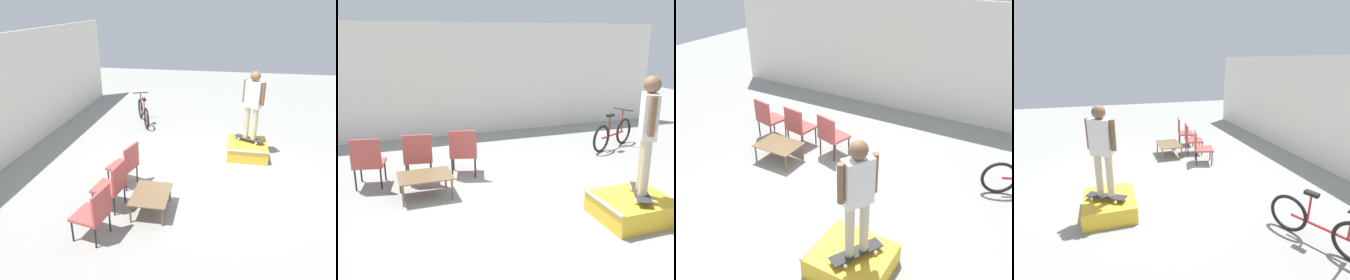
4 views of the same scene
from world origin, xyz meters
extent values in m
plane|color=gray|center=(0.00, 0.00, 0.00)|extent=(24.00, 24.00, 0.00)
cube|color=white|center=(0.00, 4.96, 1.50)|extent=(12.00, 0.06, 3.00)
cube|color=gold|center=(1.13, -0.78, 0.17)|extent=(1.08, 0.97, 0.34)
cylinder|color=#B7B7BC|center=(0.59, -0.78, 0.34)|extent=(0.05, 0.97, 0.05)
cube|color=#2D2D2D|center=(1.23, -0.83, 0.42)|extent=(0.55, 0.77, 0.02)
cylinder|color=white|center=(1.24, -0.56, 0.39)|extent=(0.05, 0.06, 0.05)
cylinder|color=white|center=(1.44, -0.67, 0.39)|extent=(0.05, 0.06, 0.05)
cylinder|color=white|center=(1.01, -0.98, 0.39)|extent=(0.05, 0.06, 0.05)
cylinder|color=white|center=(1.21, -1.09, 0.39)|extent=(0.05, 0.06, 0.05)
cylinder|color=#C6B793|center=(1.17, -0.92, 0.84)|extent=(0.13, 0.13, 0.82)
cylinder|color=#C6B793|center=(1.28, -0.73, 0.84)|extent=(0.13, 0.13, 0.82)
cube|color=silver|center=(1.23, -0.83, 1.58)|extent=(0.37, 0.43, 0.65)
cylinder|color=brown|center=(1.10, -1.03, 1.63)|extent=(0.09, 0.09, 0.55)
cylinder|color=brown|center=(1.35, -0.62, 1.63)|extent=(0.09, 0.09, 0.55)
sphere|color=brown|center=(1.23, -0.83, 2.03)|extent=(0.24, 0.24, 0.24)
cube|color=brown|center=(-1.69, 1.08, 0.37)|extent=(0.90, 0.68, 0.02)
cylinder|color=brown|center=(-2.09, 0.79, 0.18)|extent=(0.04, 0.04, 0.36)
cylinder|color=brown|center=(-1.29, 0.79, 0.18)|extent=(0.04, 0.04, 0.36)
cylinder|color=brown|center=(-2.09, 1.37, 0.18)|extent=(0.04, 0.04, 0.36)
cylinder|color=brown|center=(-1.29, 1.37, 0.18)|extent=(0.04, 0.04, 0.36)
cylinder|color=black|center=(-2.31, 2.08, 0.20)|extent=(0.03, 0.03, 0.40)
cylinder|color=black|center=(-2.74, 2.17, 0.20)|extent=(0.03, 0.03, 0.40)
cylinder|color=black|center=(-2.39, 1.65, 0.20)|extent=(0.03, 0.03, 0.40)
cylinder|color=black|center=(-2.83, 1.73, 0.20)|extent=(0.03, 0.03, 0.40)
cube|color=#B74C47|center=(-2.57, 1.91, 0.43)|extent=(0.61, 0.61, 0.05)
cube|color=#B74C47|center=(-2.61, 1.67, 0.70)|extent=(0.52, 0.14, 0.50)
cylinder|color=black|center=(-1.44, 2.09, 0.20)|extent=(0.03, 0.03, 0.40)
cylinder|color=black|center=(-1.87, 2.16, 0.20)|extent=(0.03, 0.03, 0.40)
cylinder|color=black|center=(-1.51, 1.66, 0.20)|extent=(0.03, 0.03, 0.40)
cylinder|color=black|center=(-1.94, 1.72, 0.20)|extent=(0.03, 0.03, 0.40)
cube|color=#B74C47|center=(-1.69, 1.91, 0.43)|extent=(0.59, 0.59, 0.05)
cube|color=#B74C47|center=(-1.73, 1.67, 0.70)|extent=(0.52, 0.12, 0.50)
cylinder|color=black|center=(-0.54, 2.06, 0.20)|extent=(0.03, 0.03, 0.40)
cylinder|color=black|center=(-0.97, 2.18, 0.20)|extent=(0.03, 0.03, 0.40)
cylinder|color=black|center=(-0.66, 1.64, 0.20)|extent=(0.03, 0.03, 0.40)
cylinder|color=black|center=(-1.08, 1.75, 0.20)|extent=(0.03, 0.03, 0.40)
cube|color=#B74C47|center=(-0.81, 1.91, 0.43)|extent=(0.64, 0.64, 0.05)
cube|color=#B74C47|center=(-0.88, 1.68, 0.70)|extent=(0.51, 0.18, 0.50)
torus|color=black|center=(3.50, 2.62, 0.33)|extent=(0.63, 0.33, 0.66)
torus|color=black|center=(2.56, 2.20, 0.33)|extent=(0.63, 0.33, 0.66)
cylinder|color=#AD2323|center=(3.03, 2.41, 0.33)|extent=(0.86, 0.43, 0.04)
cylinder|color=#AD2323|center=(2.86, 2.33, 0.57)|extent=(0.04, 0.04, 0.48)
cube|color=black|center=(2.86, 2.33, 0.84)|extent=(0.24, 0.18, 0.06)
cylinder|color=#AD2323|center=(3.40, 2.58, 0.62)|extent=(0.04, 0.04, 0.57)
cylinder|color=black|center=(3.40, 2.58, 0.90)|extent=(0.24, 0.49, 0.03)
camera|label=1|loc=(-6.73, -0.13, 3.66)|focal=35.00mm
camera|label=2|loc=(-2.42, -4.98, 2.69)|focal=40.00mm
camera|label=3|loc=(2.99, -4.17, 4.18)|focal=40.00mm
camera|label=4|loc=(5.85, -0.70, 2.88)|focal=28.00mm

